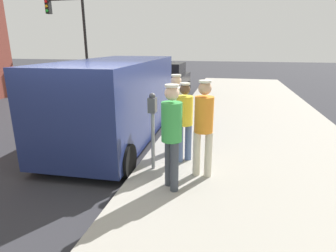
# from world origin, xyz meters

# --- Properties ---
(ground_plane) EXTENTS (80.00, 80.00, 0.00)m
(ground_plane) POSITION_xyz_m (0.00, 0.00, 0.00)
(ground_plane) COLOR #2D2D33
(sidewalk_slab) EXTENTS (5.00, 32.00, 0.15)m
(sidewalk_slab) POSITION_xyz_m (3.50, 0.00, 0.07)
(sidewalk_slab) COLOR #9E998E
(sidewalk_slab) RESTS_ON ground
(parking_meter_near) EXTENTS (0.14, 0.18, 1.52)m
(parking_meter_near) POSITION_xyz_m (1.35, 0.10, 1.18)
(parking_meter_near) COLOR gray
(parking_meter_near) RESTS_ON sidewalk_slab
(pedestrian_in_yellow) EXTENTS (0.34, 0.34, 1.65)m
(pedestrian_in_yellow) POSITION_xyz_m (1.88, 0.63, 1.09)
(pedestrian_in_yellow) COLOR #4C608C
(pedestrian_in_yellow) RESTS_ON sidewalk_slab
(pedestrian_in_orange) EXTENTS (0.36, 0.34, 1.79)m
(pedestrian_in_orange) POSITION_xyz_m (2.33, 0.01, 1.18)
(pedestrian_in_orange) COLOR beige
(pedestrian_in_orange) RESTS_ON sidewalk_slab
(pedestrian_in_white) EXTENTS (0.34, 0.35, 1.76)m
(pedestrian_in_white) POSITION_xyz_m (1.60, 1.15, 1.16)
(pedestrian_in_white) COLOR #383D47
(pedestrian_in_white) RESTS_ON sidewalk_slab
(pedestrian_in_green) EXTENTS (0.34, 0.34, 1.78)m
(pedestrian_in_green) POSITION_xyz_m (1.86, -0.59, 1.18)
(pedestrian_in_green) COLOR #383D47
(pedestrian_in_green) RESTS_ON sidewalk_slab
(parked_van) EXTENTS (2.24, 5.25, 2.15)m
(parked_van) POSITION_xyz_m (-0.15, 1.92, 1.15)
(parked_van) COLOR navy
(parked_van) RESTS_ON ground
(parked_sedan_ahead) EXTENTS (1.95, 4.41, 1.65)m
(parked_sedan_ahead) POSITION_xyz_m (-0.36, 8.73, 0.75)
(parked_sedan_ahead) COLOR black
(parked_sedan_ahead) RESTS_ON ground
(traffic_light_corner) EXTENTS (2.48, 0.42, 5.20)m
(traffic_light_corner) POSITION_xyz_m (-6.53, 10.78, 3.52)
(traffic_light_corner) COLOR black
(traffic_light_corner) RESTS_ON ground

